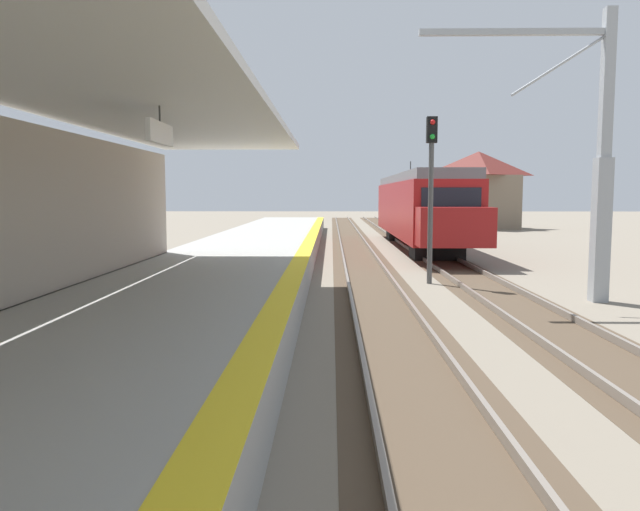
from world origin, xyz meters
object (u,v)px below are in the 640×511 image
Objects in this scene: approaching_train at (420,207)px; catenary_pylon_far_side at (592,164)px; rail_signal_post at (431,182)px; distant_trackside_house at (478,188)px.

catenary_pylon_far_side is at bearing -82.91° from approaching_train.
rail_signal_post is 4.88m from catenary_pylon_far_side.
rail_signal_post is 0.79× the size of distant_trackside_house.
approaching_train is 2.97× the size of distant_trackside_house.
catenary_pylon_far_side is at bearing -42.05° from rail_signal_post.
approaching_train is 3.77× the size of rail_signal_post.
distant_trackside_house reaches higher than approaching_train.
catenary_pylon_far_side reaches higher than approaching_train.
rail_signal_post is 34.13m from distant_trackside_house.
distant_trackside_house is (7.60, 19.53, 1.16)m from approaching_train.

